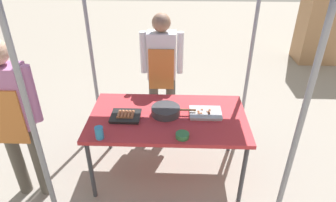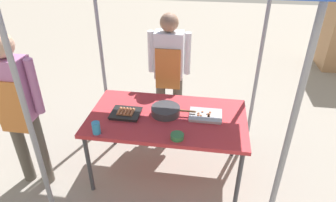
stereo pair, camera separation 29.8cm
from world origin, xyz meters
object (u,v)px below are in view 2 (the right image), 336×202
at_px(cooking_wok, 166,110).
at_px(drink_cup_near_edge, 96,128).
at_px(vendor_woman, 169,66).
at_px(tray_grilled_sausages, 126,113).
at_px(customer_nearby, 17,102).
at_px(condiment_bowl, 177,136).
at_px(tray_meat_skewers, 205,115).
at_px(stall_table, 167,120).

bearing_deg(cooking_wok, drink_cup_near_edge, -144.07).
relative_size(drink_cup_near_edge, vendor_woman, 0.08).
distance_m(tray_grilled_sausages, vendor_woman, 0.93).
bearing_deg(customer_nearby, tray_grilled_sausages, 17.69).
relative_size(vendor_woman, customer_nearby, 0.95).
xyz_separation_m(drink_cup_near_edge, vendor_woman, (0.50, 1.20, 0.13)).
height_order(condiment_bowl, customer_nearby, customer_nearby).
distance_m(tray_grilled_sausages, tray_meat_skewers, 0.81).
bearing_deg(tray_grilled_sausages, customer_nearby, -162.31).
height_order(condiment_bowl, drink_cup_near_edge, drink_cup_near_edge).
height_order(stall_table, cooking_wok, cooking_wok).
xyz_separation_m(tray_grilled_sausages, drink_cup_near_edge, (-0.18, -0.34, 0.04)).
distance_m(cooking_wok, customer_nearby, 1.42).
xyz_separation_m(stall_table, customer_nearby, (-1.38, -0.34, 0.30)).
bearing_deg(vendor_woman, customer_nearby, 42.26).
relative_size(cooking_wok, drink_cup_near_edge, 3.81).
height_order(tray_meat_skewers, cooking_wok, cooking_wok).
relative_size(stall_table, customer_nearby, 0.96).
bearing_deg(drink_cup_near_edge, vendor_woman, 67.25).
distance_m(stall_table, cooking_wok, 0.11).
relative_size(tray_grilled_sausages, tray_meat_skewers, 0.91).
height_order(stall_table, customer_nearby, customer_nearby).
bearing_deg(cooking_wok, customer_nearby, -164.22).
xyz_separation_m(tray_meat_skewers, condiment_bowl, (-0.24, -0.40, 0.01)).
xyz_separation_m(tray_grilled_sausages, condiment_bowl, (0.57, -0.31, 0.00)).
bearing_deg(vendor_woman, cooking_wok, 96.14).
relative_size(tray_meat_skewers, vendor_woman, 0.21).
height_order(stall_table, vendor_woman, vendor_woman).
distance_m(stall_table, drink_cup_near_edge, 0.73).
distance_m(tray_meat_skewers, vendor_woman, 0.92).
height_order(stall_table, condiment_bowl, condiment_bowl).
relative_size(tray_meat_skewers, drink_cup_near_edge, 2.74).
xyz_separation_m(cooking_wok, drink_cup_near_edge, (-0.59, -0.42, 0.02)).
bearing_deg(customer_nearby, condiment_bowl, -0.27).
bearing_deg(cooking_wok, vendor_woman, 96.14).
distance_m(condiment_bowl, customer_nearby, 1.54).
height_order(drink_cup_near_edge, vendor_woman, vendor_woman).
bearing_deg(tray_grilled_sausages, condiment_bowl, -28.63).
xyz_separation_m(cooking_wok, vendor_woman, (-0.08, 0.77, 0.15)).
bearing_deg(cooking_wok, stall_table, -62.28).
distance_m(vendor_woman, customer_nearby, 1.72).
height_order(tray_grilled_sausages, drink_cup_near_edge, drink_cup_near_edge).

